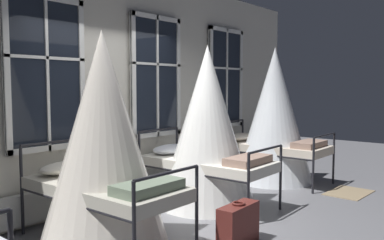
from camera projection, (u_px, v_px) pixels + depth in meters
The scene contains 8 objects.
ground at pixel (180, 225), 5.04m from camera, with size 18.46×18.46×0.00m, color slate.
back_wall_with_windows at pixel (104, 86), 5.80m from camera, with size 9.97×0.10×3.39m, color beige.
window_bank at pixel (110, 129), 5.77m from camera, with size 6.75×0.10×2.71m.
cot_second at pixel (103, 141), 4.39m from camera, with size 1.38×1.90×2.28m.
cot_third at pixel (207, 128), 5.82m from camera, with size 1.38×1.91×2.26m.
cot_fourth at pixel (274, 116), 7.33m from camera, with size 1.38×1.89×2.38m.
rug_fourth at pixel (349, 193), 6.55m from camera, with size 0.80×0.56×0.01m, color #8E7A5B.
suitcase_dark at pixel (238, 225), 4.38m from camera, with size 0.57×0.23×0.47m.
Camera 1 is at (-3.70, -3.24, 1.69)m, focal length 38.67 mm.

